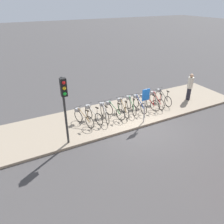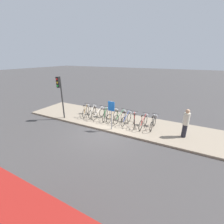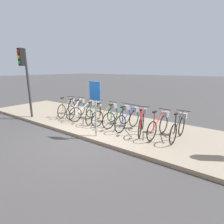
{
  "view_description": "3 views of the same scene",
  "coord_description": "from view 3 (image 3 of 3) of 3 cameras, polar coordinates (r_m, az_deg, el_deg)",
  "views": [
    {
      "loc": [
        -5.86,
        -7.84,
        6.02
      ],
      "look_at": [
        -1.41,
        0.68,
        0.95
      ],
      "focal_mm": 35.0,
      "sensor_mm": 36.0,
      "label": 1
    },
    {
      "loc": [
        4.36,
        -7.47,
        4.53
      ],
      "look_at": [
        -0.12,
        1.19,
        0.95
      ],
      "focal_mm": 24.0,
      "sensor_mm": 36.0,
      "label": 2
    },
    {
      "loc": [
        4.06,
        -3.98,
        2.39
      ],
      "look_at": [
        0.42,
        1.06,
        0.84
      ],
      "focal_mm": 28.0,
      "sensor_mm": 36.0,
      "label": 3
    }
  ],
  "objects": [
    {
      "name": "ground_plane",
      "position": [
        6.17,
        -9.09,
        -8.99
      ],
      "size": [
        120.0,
        120.0,
        0.0
      ],
      "primitive_type": "plane",
      "color": "#423F3F"
    },
    {
      "name": "sidewalk",
      "position": [
        7.37,
        0.3,
        -4.42
      ],
      "size": [
        14.42,
        3.43,
        0.12
      ],
      "color": "gray",
      "rests_on": "ground_plane"
    },
    {
      "name": "parked_bicycle_0",
      "position": [
        8.9,
        -14.26,
        1.63
      ],
      "size": [
        0.63,
        1.49,
        0.96
      ],
      "color": "black",
      "rests_on": "sidewalk"
    },
    {
      "name": "parked_bicycle_1",
      "position": [
        8.53,
        -11.29,
        1.26
      ],
      "size": [
        0.53,
        1.53,
        0.96
      ],
      "color": "black",
      "rests_on": "sidewalk"
    },
    {
      "name": "parked_bicycle_2",
      "position": [
        8.01,
        -8.66,
        0.55
      ],
      "size": [
        0.46,
        1.55,
        0.96
      ],
      "color": "black",
      "rests_on": "sidewalk"
    },
    {
      "name": "parked_bicycle_3",
      "position": [
        7.64,
        -5.66,
        -0.01
      ],
      "size": [
        0.6,
        1.51,
        0.96
      ],
      "color": "black",
      "rests_on": "sidewalk"
    },
    {
      "name": "parked_bicycle_4",
      "position": [
        7.31,
        -1.69,
        -0.59
      ],
      "size": [
        0.46,
        1.56,
        0.96
      ],
      "color": "black",
      "rests_on": "sidewalk"
    },
    {
      "name": "parked_bicycle_5",
      "position": [
        7.02,
        2.28,
        -1.22
      ],
      "size": [
        0.5,
        1.54,
        0.96
      ],
      "color": "black",
      "rests_on": "sidewalk"
    },
    {
      "name": "parked_bicycle_6",
      "position": [
        6.7,
        5.57,
        -2.02
      ],
      "size": [
        0.46,
        1.56,
        0.96
      ],
      "color": "black",
      "rests_on": "sidewalk"
    },
    {
      "name": "parked_bicycle_7",
      "position": [
        6.4,
        9.71,
        -2.92
      ],
      "size": [
        0.66,
        1.48,
        0.96
      ],
      "color": "black",
      "rests_on": "sidewalk"
    },
    {
      "name": "parked_bicycle_8",
      "position": [
        6.18,
        15.21,
        -3.84
      ],
      "size": [
        0.46,
        1.56,
        0.96
      ],
      "color": "black",
      "rests_on": "sidewalk"
    },
    {
      "name": "parked_bicycle_9",
      "position": [
        6.13,
        20.96,
        -4.42
      ],
      "size": [
        0.46,
        1.56,
        0.96
      ],
      "color": "black",
      "rests_on": "sidewalk"
    },
    {
      "name": "traffic_light",
      "position": [
        8.94,
        -26.78,
        12.52
      ],
      "size": [
        0.24,
        0.4,
        3.13
      ],
      "color": "#2D2D2D",
      "rests_on": "sidewalk"
    },
    {
      "name": "sign_post",
      "position": [
        5.77,
        -5.49,
        4.05
      ],
      "size": [
        0.44,
        0.07,
        1.87
      ],
      "color": "#99999E",
      "rests_on": "sidewalk"
    }
  ]
}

